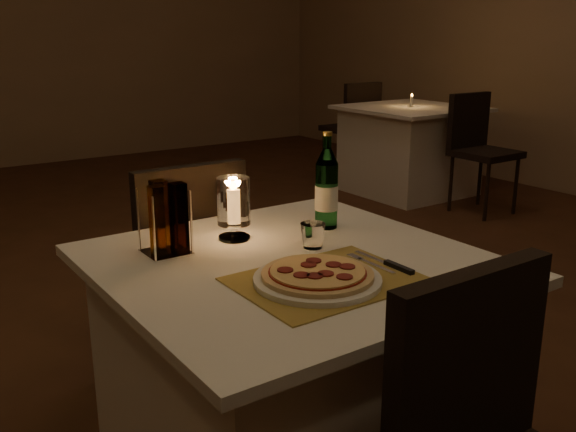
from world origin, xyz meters
TOP-DOWN VIEW (x-y plane):
  - floor at (0.00, 0.00)m, footprint 8.00×10.00m
  - main_table at (-0.09, -0.66)m, footprint 1.00×1.00m
  - chair_far at (-0.09, 0.06)m, footprint 0.42×0.42m
  - placemat at (-0.11, -0.84)m, footprint 0.45×0.34m
  - plate at (-0.14, -0.84)m, footprint 0.32×0.32m
  - pizza at (-0.14, -0.84)m, footprint 0.28×0.28m
  - fork at (0.05, -0.80)m, footprint 0.02×0.18m
  - knife at (0.09, -0.86)m, footprint 0.02×0.22m
  - tumbler at (0.01, -0.61)m, footprint 0.07×0.07m
  - water_bottle at (0.17, -0.47)m, footprint 0.07×0.07m
  - hurricane_candle at (-0.13, -0.41)m, footprint 0.10×0.10m
  - cruet_caddy at (-0.36, -0.42)m, footprint 0.12×0.12m
  - neighbor_table_right at (2.91, 1.86)m, footprint 1.00×1.00m
  - neighbor_chair_ra at (2.91, 1.15)m, footprint 0.42×0.42m
  - neighbor_chair_rb at (2.91, 2.58)m, footprint 0.42×0.42m
  - neighbor_candle_right at (2.91, 1.86)m, footprint 0.03×0.03m

SIDE VIEW (x-z plane):
  - floor at x=0.00m, z-range -0.02..0.00m
  - main_table at x=-0.09m, z-range 0.00..0.74m
  - neighbor_table_right at x=2.91m, z-range 0.00..0.74m
  - chair_far at x=-0.09m, z-range 0.10..1.00m
  - neighbor_chair_ra at x=2.91m, z-range 0.10..1.00m
  - neighbor_chair_rb at x=2.91m, z-range 0.10..1.00m
  - placemat at x=-0.11m, z-range 0.74..0.74m
  - fork at x=0.05m, z-range 0.74..0.75m
  - knife at x=0.09m, z-range 0.74..0.76m
  - plate at x=-0.14m, z-range 0.74..0.76m
  - pizza at x=-0.14m, z-range 0.76..0.78m
  - tumbler at x=0.01m, z-range 0.74..0.81m
  - neighbor_candle_right at x=2.91m, z-range 0.73..0.84m
  - cruet_caddy at x=-0.36m, z-range 0.73..0.94m
  - hurricane_candle at x=-0.13m, z-range 0.76..0.95m
  - water_bottle at x=0.17m, z-range 0.71..1.02m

